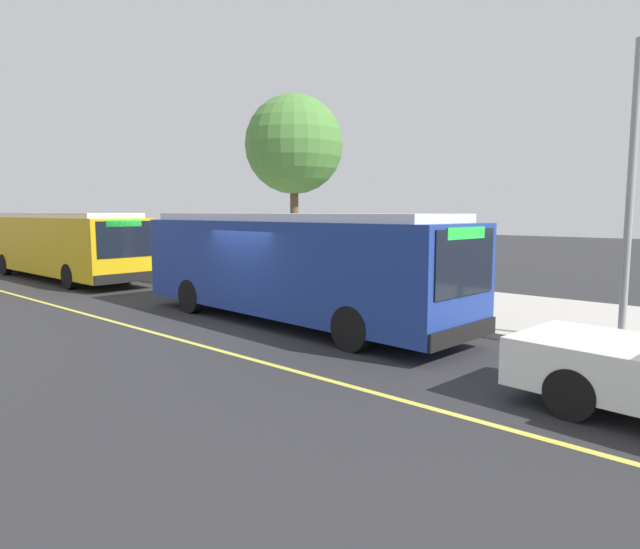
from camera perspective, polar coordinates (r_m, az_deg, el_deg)
name	(u,v)px	position (r m, az deg, el deg)	size (l,w,h in m)	color
ground_plane	(249,325)	(14.68, -7.44, -5.25)	(120.00, 120.00, 0.00)	#2B2B2D
sidewalk_curb	(381,296)	(19.05, 6.41, -2.29)	(44.00, 6.40, 0.15)	#B7B2A8
lane_stripe_center	(178,339)	(13.40, -14.66, -6.54)	(36.00, 0.14, 0.01)	#E0D64C
transit_bus_main	(291,263)	(14.69, -3.05, 1.18)	(10.69, 3.13, 2.95)	navy
transit_bus_second	(60,243)	(27.02, -25.51, 2.99)	(11.88, 2.70, 2.95)	gold
bus_shelter	(376,243)	(18.89, 5.92, 3.26)	(2.90, 1.60, 2.48)	#333338
waiting_bench	(381,280)	(19.05, 6.39, -0.60)	(1.60, 0.48, 0.95)	brown
route_sign_post	(402,248)	(15.83, 8.53, 2.74)	(0.44, 0.08, 2.80)	#333338
street_tree_near_shelter	(294,145)	(24.09, -2.74, 13.34)	(4.22, 4.22, 7.83)	brown
utility_pole	(630,195)	(13.41, 29.66, 7.25)	(0.16, 0.16, 6.40)	gray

